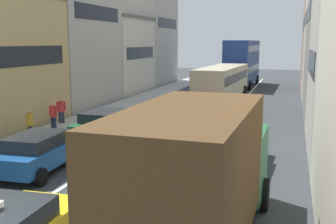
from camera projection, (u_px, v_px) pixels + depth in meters
name	position (u px, v px, depth m)	size (l,w,h in m)	color
sidewalk_left	(111.00, 110.00, 29.28)	(2.60, 64.00, 0.14)	#A4A4A4
lane_stripe_left	(179.00, 115.00, 27.84)	(0.16, 60.00, 0.01)	silver
lane_stripe_right	(228.00, 118.00, 26.86)	(0.16, 60.00, 0.01)	silver
building_row_left	(68.00, 37.00, 33.15)	(7.20, 43.90, 13.07)	#9E7556
removalist_box_truck	(200.00, 171.00, 9.39)	(2.85, 7.76, 3.58)	#1E5933
sedan_centre_lane_second	(121.00, 158.00, 14.71)	(2.10, 4.32, 1.49)	gray
wagon_left_lane_second	(39.00, 151.00, 15.57)	(2.23, 4.38, 1.49)	#194C8C
hatchback_centre_lane_third	(169.00, 126.00, 20.34)	(2.10, 4.32, 1.49)	#B29319
sedan_left_lane_third	(105.00, 124.00, 20.78)	(2.11, 4.32, 1.49)	#19592D
coupe_centre_lane_fourth	(199.00, 108.00, 25.60)	(2.25, 4.39, 1.49)	#A51E1E
sedan_right_lane_behind_truck	(235.00, 146.00, 16.34)	(2.25, 4.39, 1.49)	#759EB7
bus_mid_queue_primary	(222.00, 80.00, 33.92)	(3.19, 10.61, 2.90)	#BFB793
bus_far_queue_secondary	(242.00, 61.00, 45.10)	(3.00, 10.56, 5.06)	navy
pedestrian_near_kerb	(30.00, 123.00, 20.24)	(0.34, 0.53, 1.66)	#262D47
pedestrian_mid_sidewalk	(61.00, 110.00, 24.24)	(0.45, 0.37, 1.66)	#262D47
pedestrian_far_sidewalk	(53.00, 115.00, 22.56)	(0.54, 0.34, 1.66)	#262D47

